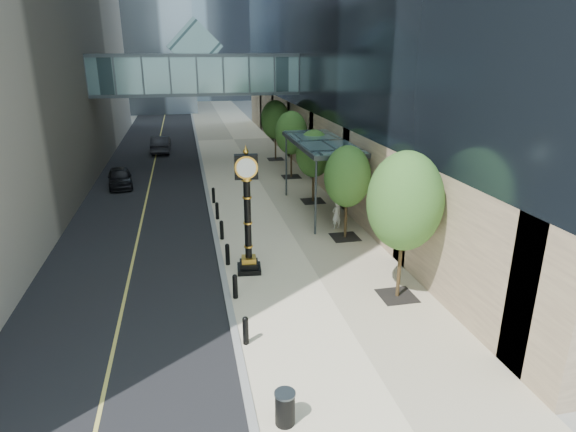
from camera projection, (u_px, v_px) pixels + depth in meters
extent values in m
plane|color=gray|center=(332.00, 352.00, 15.65)|extent=(320.00, 320.00, 0.00)
cube|color=black|center=(159.00, 143.00, 51.23)|extent=(8.00, 180.00, 0.02)
cube|color=beige|center=(234.00, 140.00, 52.81)|extent=(8.00, 180.00, 0.06)
cube|color=gray|center=(197.00, 141.00, 52.02)|extent=(0.25, 180.00, 0.07)
cube|color=slate|center=(196.00, 74.00, 38.49)|extent=(17.00, 4.00, 3.00)
cube|color=#383F44|center=(197.00, 93.00, 38.96)|extent=(17.00, 4.20, 0.25)
cube|color=#383F44|center=(195.00, 55.00, 38.02)|extent=(17.00, 4.20, 0.25)
cube|color=slate|center=(195.00, 46.00, 37.81)|extent=(4.24, 3.00, 4.24)
cube|color=#383F44|center=(321.00, 143.00, 27.92)|extent=(3.00, 8.00, 0.25)
cube|color=slate|center=(321.00, 141.00, 27.87)|extent=(2.80, 7.80, 0.06)
cylinder|color=#383F44|center=(316.00, 197.00, 24.92)|extent=(0.12, 0.12, 4.20)
cylinder|color=#383F44|center=(286.00, 166.00, 31.76)|extent=(0.12, 0.12, 4.20)
cylinder|color=black|center=(246.00, 332.00, 15.87)|extent=(0.20, 0.20, 0.90)
cylinder|color=black|center=(235.00, 288.00, 18.83)|extent=(0.20, 0.20, 0.90)
cylinder|color=black|center=(228.00, 255.00, 21.79)|extent=(0.20, 0.20, 0.90)
cylinder|color=black|center=(222.00, 231.00, 24.75)|extent=(0.20, 0.20, 0.90)
cylinder|color=black|center=(217.00, 212.00, 27.70)|extent=(0.20, 0.20, 0.90)
cylinder|color=black|center=(214.00, 196.00, 30.66)|extent=(0.20, 0.20, 0.90)
cube|color=black|center=(397.00, 296.00, 19.12)|extent=(1.40, 1.40, 0.02)
cylinder|color=#42301C|center=(400.00, 260.00, 18.61)|extent=(0.14, 0.14, 3.10)
ellipsoid|color=#255920|center=(405.00, 201.00, 17.83)|extent=(2.84, 2.84, 3.79)
cube|color=black|center=(345.00, 237.00, 25.12)|extent=(1.40, 1.40, 0.02)
cylinder|color=#42301C|center=(346.00, 214.00, 24.71)|extent=(0.14, 0.14, 2.57)
ellipsoid|color=#255920|center=(347.00, 177.00, 24.06)|extent=(2.35, 2.35, 3.14)
cube|color=black|center=(313.00, 201.00, 31.13)|extent=(1.40, 1.40, 0.02)
cylinder|color=#42301C|center=(313.00, 183.00, 30.73)|extent=(0.14, 0.14, 2.45)
ellipsoid|color=#255920|center=(314.00, 154.00, 30.12)|extent=(2.25, 2.25, 3.00)
cube|color=black|center=(291.00, 177.00, 37.14)|extent=(1.40, 1.40, 0.02)
cylinder|color=#42301C|center=(291.00, 160.00, 36.71)|extent=(0.14, 0.14, 2.67)
ellipsoid|color=#255920|center=(291.00, 133.00, 36.03)|extent=(2.45, 2.45, 3.26)
cube|color=black|center=(276.00, 159.00, 43.15)|extent=(1.40, 1.40, 0.02)
cylinder|color=#42301C|center=(275.00, 144.00, 42.70)|extent=(0.14, 0.14, 2.76)
ellipsoid|color=#255920|center=(275.00, 120.00, 42.01)|extent=(2.53, 2.53, 3.37)
cube|color=black|center=(249.00, 269.00, 21.24)|extent=(1.12, 1.12, 0.23)
cube|color=black|center=(249.00, 264.00, 21.17)|extent=(0.87, 0.87, 0.23)
cube|color=gold|center=(249.00, 259.00, 21.09)|extent=(0.68, 0.68, 0.23)
cylinder|color=black|center=(248.00, 219.00, 20.48)|extent=(0.30, 0.30, 3.53)
cube|color=black|center=(246.00, 167.00, 19.74)|extent=(1.00, 0.43, 1.02)
cylinder|color=white|center=(246.00, 166.00, 19.92)|extent=(0.80, 0.12, 0.80)
cylinder|color=white|center=(247.00, 168.00, 19.55)|extent=(0.80, 0.12, 0.80)
sphere|color=gold|center=(246.00, 152.00, 19.53)|extent=(0.23, 0.23, 0.23)
cylinder|color=black|center=(285.00, 409.00, 12.46)|extent=(0.60, 0.60, 0.90)
imported|color=beige|center=(337.00, 215.00, 26.15)|extent=(0.66, 0.53, 1.56)
imported|color=black|center=(120.00, 177.00, 34.44)|extent=(2.15, 4.19, 1.36)
imported|color=black|center=(161.00, 144.00, 46.07)|extent=(1.79, 4.83, 1.58)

